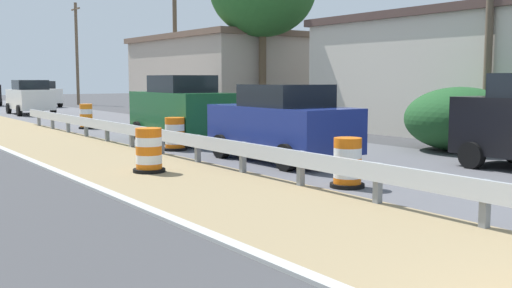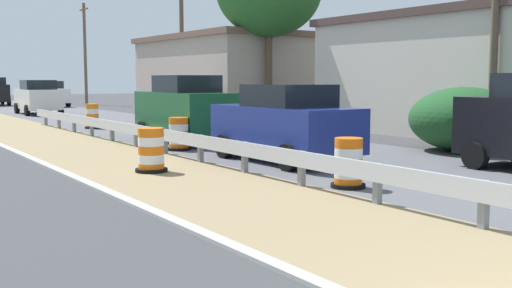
# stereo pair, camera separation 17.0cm
# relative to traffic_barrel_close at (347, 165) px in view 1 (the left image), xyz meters

# --- Properties ---
(guardrail_median) EXTENTS (0.18, 47.73, 0.71)m
(guardrail_median) POSITION_rel_traffic_barrel_close_xyz_m (-0.70, -3.48, 0.08)
(guardrail_median) COLOR silver
(guardrail_median) RESTS_ON ground
(traffic_barrel_close) EXTENTS (0.68, 0.68, 0.98)m
(traffic_barrel_close) POSITION_rel_traffic_barrel_close_xyz_m (0.00, 0.00, 0.00)
(traffic_barrel_close) COLOR orange
(traffic_barrel_close) RESTS_ON ground
(traffic_barrel_mid) EXTENTS (0.74, 0.74, 1.01)m
(traffic_barrel_mid) POSITION_rel_traffic_barrel_close_xyz_m (-2.36, 4.02, 0.01)
(traffic_barrel_mid) COLOR orange
(traffic_barrel_mid) RESTS_ON ground
(traffic_barrel_far) EXTENTS (0.72, 0.72, 0.98)m
(traffic_barrel_far) POSITION_rel_traffic_barrel_close_xyz_m (0.07, 7.43, -0.00)
(traffic_barrel_far) COLOR orange
(traffic_barrel_far) RESTS_ON ground
(traffic_barrel_farther) EXTENTS (0.65, 0.65, 1.06)m
(traffic_barrel_farther) POSITION_rel_traffic_barrel_close_xyz_m (0.56, 16.50, 0.04)
(traffic_barrel_farther) COLOR orange
(traffic_barrel_farther) RESTS_ON ground
(car_lead_near_lane) EXTENTS (2.12, 4.52, 2.24)m
(car_lead_near_lane) POSITION_rel_traffic_barrel_close_xyz_m (1.32, 9.43, 0.68)
(car_lead_near_lane) COLOR #195128
(car_lead_near_lane) RESTS_ON ground
(car_lead_far_lane) EXTENTS (2.22, 4.50, 2.04)m
(car_lead_far_lane) POSITION_rel_traffic_barrel_close_xyz_m (1.37, 28.42, 0.58)
(car_lead_far_lane) COLOR silver
(car_lead_far_lane) RESTS_ON ground
(car_mid_far_lane) EXTENTS (2.10, 4.13, 1.94)m
(car_mid_far_lane) POSITION_rel_traffic_barrel_close_xyz_m (4.64, 37.80, 0.53)
(car_mid_far_lane) COLOR silver
(car_mid_far_lane) RESTS_ON ground
(car_trailing_far_lane) EXTENTS (2.14, 4.26, 1.98)m
(car_trailing_far_lane) POSITION_rel_traffic_barrel_close_xyz_m (1.23, 3.71, 0.55)
(car_trailing_far_lane) COLOR navy
(car_trailing_far_lane) RESTS_ON ground
(car_distant_a) EXTENTS (2.18, 4.38, 1.99)m
(car_distant_a) POSITION_rel_traffic_barrel_close_xyz_m (4.59, 14.94, 0.56)
(car_distant_a) COLOR silver
(car_distant_a) RESTS_ON ground
(roadside_shop_near) EXTENTS (8.28, 10.43, 4.62)m
(roadside_shop_near) POSITION_rel_traffic_barrel_close_xyz_m (12.68, 6.49, 1.88)
(roadside_shop_near) COLOR beige
(roadside_shop_near) RESTS_ON ground
(roadside_shop_far) EXTENTS (9.07, 11.25, 4.53)m
(roadside_shop_far) POSITION_rel_traffic_barrel_close_xyz_m (11.09, 20.92, 1.84)
(roadside_shop_far) COLOR #AD9E8E
(roadside_shop_far) RESTS_ON ground
(utility_pole_near) EXTENTS (0.24, 1.80, 7.90)m
(utility_pole_near) POSITION_rel_traffic_barrel_close_xyz_m (8.54, 2.74, 3.67)
(utility_pole_near) COLOR brown
(utility_pole_near) RESTS_ON ground
(utility_pole_mid) EXTENTS (0.24, 1.80, 7.58)m
(utility_pole_mid) POSITION_rel_traffic_barrel_close_xyz_m (7.77, 22.14, 3.50)
(utility_pole_mid) COLOR brown
(utility_pole_mid) RESTS_ON ground
(utility_pole_far) EXTENTS (0.24, 1.80, 8.16)m
(utility_pole_far) POSITION_rel_traffic_barrel_close_xyz_m (8.08, 39.76, 3.80)
(utility_pole_far) COLOR brown
(utility_pole_far) RESTS_ON ground
(bush_roadside) EXTENTS (3.24, 3.24, 1.89)m
(bush_roadside) POSITION_rel_traffic_barrel_close_xyz_m (6.89, 2.47, 0.51)
(bush_roadside) COLOR #1E4C23
(bush_roadside) RESTS_ON ground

